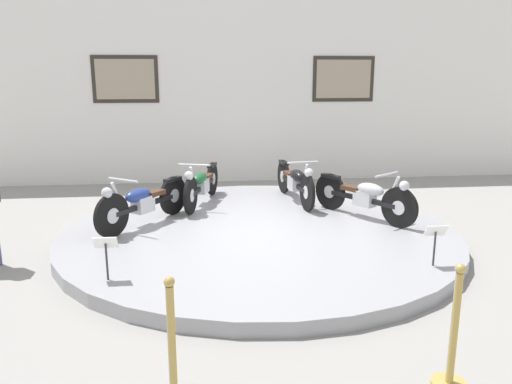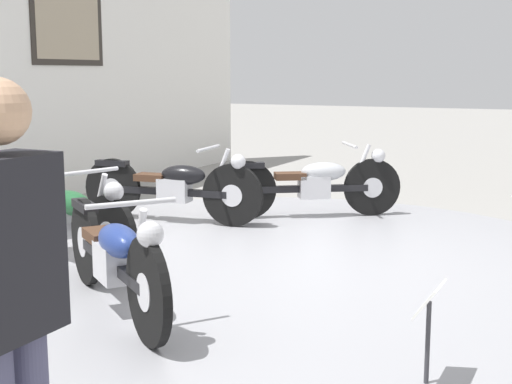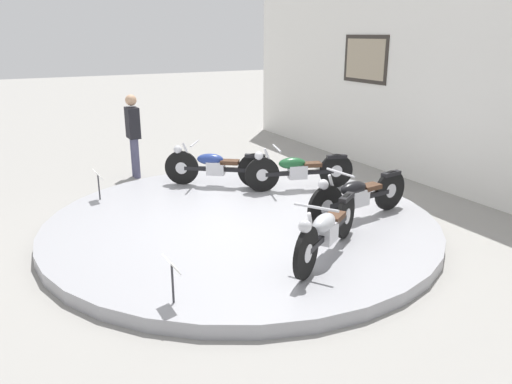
{
  "view_description": "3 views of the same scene",
  "coord_description": "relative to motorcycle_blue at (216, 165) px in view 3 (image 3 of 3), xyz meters",
  "views": [
    {
      "loc": [
        -0.83,
        -7.03,
        2.4
      ],
      "look_at": [
        -0.04,
        0.07,
        0.71
      ],
      "focal_mm": 35.0,
      "sensor_mm": 36.0,
      "label": 1
    },
    {
      "loc": [
        -5.25,
        -2.42,
        1.69
      ],
      "look_at": [
        -0.12,
        0.11,
        0.73
      ],
      "focal_mm": 50.0,
      "sensor_mm": 36.0,
      "label": 2
    },
    {
      "loc": [
        6.32,
        -3.07,
        2.82
      ],
      "look_at": [
        0.15,
        0.17,
        0.6
      ],
      "focal_mm": 35.0,
      "sensor_mm": 36.0,
      "label": 3
    }
  ],
  "objects": [
    {
      "name": "motorcycle_green",
      "position": [
        0.88,
        1.18,
        -0.01
      ],
      "size": [
        0.69,
        1.9,
        0.78
      ],
      "color": "black",
      "rests_on": "display_platform"
    },
    {
      "name": "info_placard_front_centre",
      "position": [
        3.6,
        -2.03,
        -0.01
      ],
      "size": [
        0.26,
        0.11,
        0.51
      ],
      "color": "#333338",
      "rests_on": "display_platform"
    },
    {
      "name": "back_wall",
      "position": [
        1.71,
        3.95,
        1.53
      ],
      "size": [
        14.0,
        0.22,
        4.16
      ],
      "color": "white",
      "rests_on": "ground_plane"
    },
    {
      "name": "ground_plane",
      "position": [
        1.71,
        -0.32,
        -0.55
      ],
      "size": [
        60.0,
        60.0,
        0.0
      ],
      "primitive_type": "plane",
      "color": "gray"
    },
    {
      "name": "motorcycle_black",
      "position": [
        2.54,
        1.18,
        0.0
      ],
      "size": [
        0.54,
        1.97,
        0.79
      ],
      "color": "black",
      "rests_on": "display_platform"
    },
    {
      "name": "motorcycle_silver",
      "position": [
        3.42,
        -0.0,
        -0.0
      ],
      "size": [
        1.14,
        1.66,
        0.78
      ],
      "color": "black",
      "rests_on": "display_platform"
    },
    {
      "name": "info_placard_front_left",
      "position": [
        -0.18,
        -2.03,
        -0.01
      ],
      "size": [
        0.26,
        0.11,
        0.51
      ],
      "color": "#333338",
      "rests_on": "display_platform"
    },
    {
      "name": "display_platform",
      "position": [
        1.71,
        -0.32,
        -0.47
      ],
      "size": [
        5.8,
        5.8,
        0.17
      ],
      "primitive_type": "cylinder",
      "color": "#99999E",
      "rests_on": "ground_plane"
    },
    {
      "name": "visitor_standing",
      "position": [
        -1.85,
        -0.98,
        0.4
      ],
      "size": [
        0.36,
        0.22,
        1.68
      ],
      "color": "#4C4C6B",
      "rests_on": "ground_plane"
    },
    {
      "name": "motorcycle_blue",
      "position": [
        0.0,
        0.0,
        0.0
      ],
      "size": [
        1.2,
        1.63,
        0.79
      ],
      "color": "black",
      "rests_on": "display_platform"
    }
  ]
}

